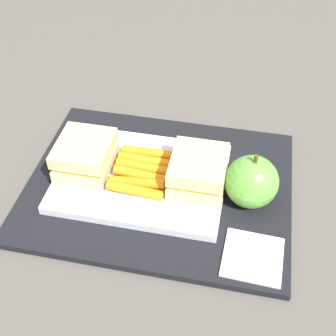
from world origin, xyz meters
name	(u,v)px	position (x,y,z in m)	size (l,w,h in m)	color
ground_plane	(159,188)	(0.00, 0.00, 0.00)	(2.40, 2.40, 0.00)	#56514C
lunchbag_mat	(159,186)	(0.00, 0.00, 0.01)	(0.36, 0.28, 0.01)	black
food_tray	(141,178)	(-0.03, 0.00, 0.02)	(0.23, 0.17, 0.01)	white
sandwich_half_left	(85,155)	(-0.10, 0.00, 0.04)	(0.07, 0.08, 0.04)	#DBC189
sandwich_half_right	(198,171)	(0.05, 0.00, 0.04)	(0.07, 0.08, 0.04)	#DBC189
carrot_sticks_bundle	(142,171)	(-0.02, 0.00, 0.03)	(0.08, 0.09, 0.02)	orange
apple	(252,182)	(0.12, -0.01, 0.04)	(0.07, 0.07, 0.08)	#66B742
paper_napkin	(253,257)	(0.14, -0.10, 0.01)	(0.07, 0.07, 0.00)	white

